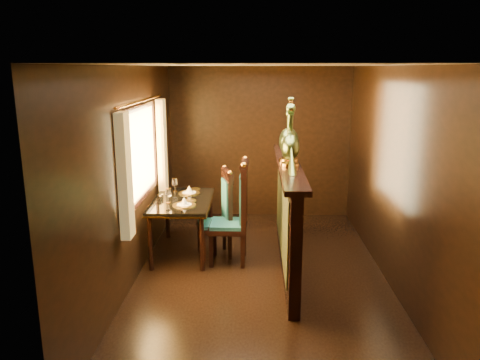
% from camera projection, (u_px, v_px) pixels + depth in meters
% --- Properties ---
extents(ground, '(5.00, 5.00, 0.00)m').
position_uv_depth(ground, '(261.00, 277.00, 5.67)').
color(ground, black).
rests_on(ground, ground).
extents(room_shell, '(3.04, 5.04, 2.52)m').
position_uv_depth(room_shell, '(255.00, 148.00, 5.32)').
color(room_shell, black).
rests_on(room_shell, ground).
extents(partition, '(0.26, 2.70, 1.36)m').
position_uv_depth(partition, '(287.00, 214.00, 5.79)').
color(partition, black).
rests_on(partition, ground).
extents(dining_table, '(0.78, 1.29, 0.96)m').
position_uv_depth(dining_table, '(182.00, 204.00, 6.26)').
color(dining_table, black).
rests_on(dining_table, ground).
extents(chair_left, '(0.50, 0.55, 1.37)m').
position_uv_depth(chair_left, '(238.00, 209.00, 5.96)').
color(chair_left, black).
rests_on(chair_left, ground).
extents(chair_right, '(0.53, 0.55, 1.21)m').
position_uv_depth(chair_right, '(222.00, 210.00, 6.22)').
color(chair_right, black).
rests_on(chair_right, ground).
extents(peacock_left, '(0.22, 0.59, 0.71)m').
position_uv_depth(peacock_left, '(291.00, 136.00, 5.36)').
color(peacock_left, '#1A503E').
rests_on(peacock_left, partition).
extents(peacock_right, '(0.25, 0.66, 0.79)m').
position_uv_depth(peacock_right, '(289.00, 129.00, 5.60)').
color(peacock_right, '#1A503E').
rests_on(peacock_right, partition).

